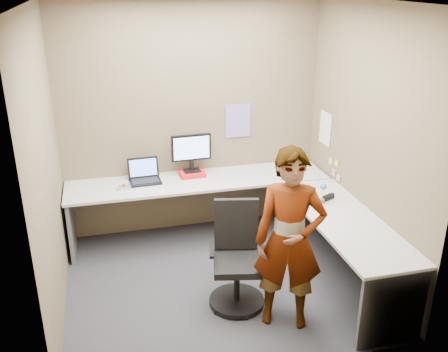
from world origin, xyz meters
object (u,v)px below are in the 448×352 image
object	(u,v)px
monitor	(191,150)
person	(289,240)
desk	(250,209)
office_chair	(237,264)

from	to	relation	value
monitor	person	bearing A→B (deg)	-77.61
desk	person	xyz separation A→B (m)	(0.01, -1.12, 0.23)
desk	person	distance (m)	1.14
office_chair	person	distance (m)	0.67
desk	office_chair	bearing A→B (deg)	-115.34
monitor	person	world-z (taller)	person
monitor	office_chair	distance (m)	1.61
desk	office_chair	distance (m)	0.83
office_chair	desk	bearing A→B (deg)	76.83
monitor	office_chair	xyz separation A→B (m)	(0.14, -1.47, -0.64)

